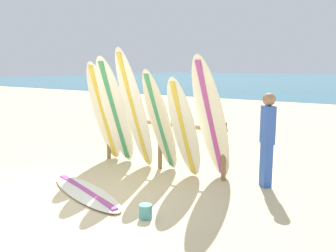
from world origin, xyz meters
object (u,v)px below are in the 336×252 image
object	(u,v)px
surfboard_leaning_center_right	(184,129)
sand_bucket	(146,212)
surfboard_leaning_center_left	(135,111)
surfboard_lying_on_sand	(86,192)
surfboard_leaning_far_left	(104,113)
surfboard_leaning_center	(160,122)
surfboard_leaning_right	(212,121)
surfboard_leaning_left	(116,113)
surfboard_rack	(160,135)
beachgoer_standing	(267,136)

from	to	relation	value
surfboard_leaning_center_right	sand_bucket	bearing A→B (deg)	-76.03
surfboard_leaning_center_left	sand_bucket	bearing A→B (deg)	-47.53
surfboard_lying_on_sand	surfboard_leaning_far_left	bearing A→B (deg)	124.23
surfboard_leaning_far_left	surfboard_leaning_center	xyz separation A→B (m)	(1.51, -0.02, -0.07)
surfboard_leaning_center	sand_bucket	bearing A→B (deg)	-60.64
surfboard_leaning_center	surfboard_leaning_right	xyz separation A→B (m)	(1.10, 0.01, 0.12)
surfboard_leaning_center_left	sand_bucket	xyz separation A→B (m)	(1.56, -1.71, -1.14)
surfboard_leaning_left	surfboard_leaning_center_left	distance (m)	0.53
surfboard_leaning_right	surfboard_leaning_center_right	bearing A→B (deg)	-169.15
surfboard_rack	surfboard_leaning_right	size ratio (longest dim) A/B	1.29
surfboard_rack	surfboard_leaning_center_right	distance (m)	0.96
surfboard_rack	surfboard_leaning_left	bearing A→B (deg)	-152.72
surfboard_leaning_left	surfboard_lying_on_sand	size ratio (longest dim) A/B	1.03
beachgoer_standing	sand_bucket	size ratio (longest dim) A/B	8.21
surfboard_rack	surfboard_leaning_far_left	xyz separation A→B (m)	(-1.28, -0.30, 0.40)
surfboard_leaning_left	surfboard_leaning_center	size ratio (longest dim) A/B	1.12
surfboard_leaning_far_left	surfboard_leaning_center_left	bearing A→B (deg)	-8.27
surfboard_leaning_right	beachgoer_standing	world-z (taller)	surfboard_leaning_right
surfboard_leaning_right	surfboard_leaning_left	bearing A→B (deg)	-177.08
surfboard_leaning_center	surfboard_leaning_center_right	distance (m)	0.61
surfboard_rack	surfboard_leaning_left	world-z (taller)	surfboard_leaning_left
surfboard_leaning_center	beachgoer_standing	distance (m)	2.02
surfboard_lying_on_sand	sand_bucket	xyz separation A→B (m)	(1.43, -0.21, 0.07)
surfboard_rack	sand_bucket	bearing A→B (deg)	-59.52
surfboard_leaning_center	surfboard_leaning_center_right	world-z (taller)	surfboard_leaning_center
surfboard_leaning_far_left	surfboard_lying_on_sand	distance (m)	2.25
surfboard_leaning_far_left	surfboard_leaning_right	xyz separation A→B (m)	(2.61, -0.01, 0.05)
surfboard_leaning_left	surfboard_leaning_center_right	distance (m)	1.66
surfboard_leaning_left	sand_bucket	distance (m)	2.91
surfboard_leaning_left	surfboard_leaning_center_left	world-z (taller)	surfboard_leaning_center_left
surfboard_leaning_center_right	surfboard_leaning_right	size ratio (longest dim) A/B	0.84
surfboard_leaning_center	beachgoer_standing	xyz separation A→B (m)	(1.97, 0.44, -0.12)
surfboard_leaning_left	surfboard_leaning_center	world-z (taller)	surfboard_leaning_left
surfboard_rack	surfboard_leaning_center_left	bearing A→B (deg)	-123.97
surfboard_leaning_far_left	surfboard_leaning_center	size ratio (longest dim) A/B	1.07
surfboard_leaning_center_left	beachgoer_standing	world-z (taller)	surfboard_leaning_center_left
surfboard_leaning_left	surfboard_leaning_center	bearing A→B (deg)	5.62
surfboard_leaning_center_right	sand_bucket	size ratio (longest dim) A/B	9.61
surfboard_leaning_center_left	surfboard_lying_on_sand	distance (m)	1.92
surfboard_leaning_right	beachgoer_standing	distance (m)	1.00
surfboard_lying_on_sand	sand_bucket	size ratio (longest dim) A/B	11.15
surfboard_leaning_left	surfboard_leaning_right	xyz separation A→B (m)	(2.16, 0.11, 0.00)
surfboard_leaning_center_right	surfboard_lying_on_sand	bearing A→B (deg)	-123.08
surfboard_leaning_left	surfboard_leaning_right	world-z (taller)	surfboard_leaning_right
sand_bucket	surfboard_leaning_far_left	bearing A→B (deg)	143.96
surfboard_rack	sand_bucket	size ratio (longest dim) A/B	14.75
surfboard_leaning_center_right	sand_bucket	xyz separation A→B (m)	(0.43, -1.74, -0.87)
surfboard_lying_on_sand	surfboard_leaning_left	bearing A→B (deg)	113.56
surfboard_leaning_center_left	surfboard_leaning_center_right	distance (m)	1.16
surfboard_leaning_left	surfboard_leaning_center_right	xyz separation A→B (m)	(1.65, 0.01, -0.19)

